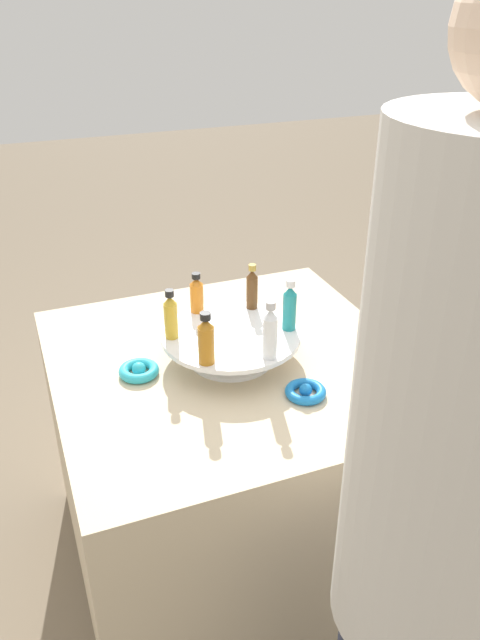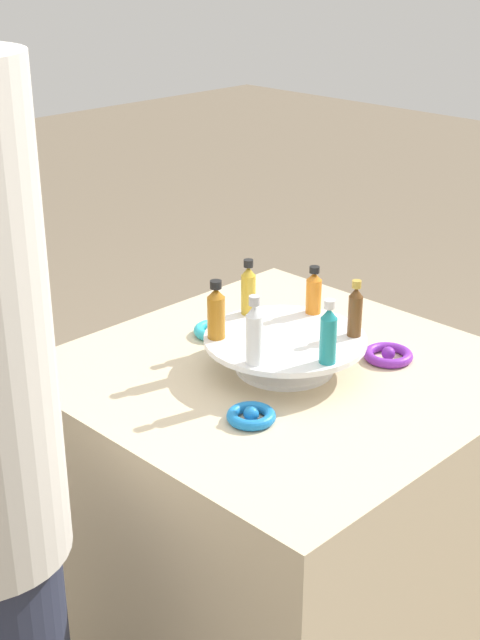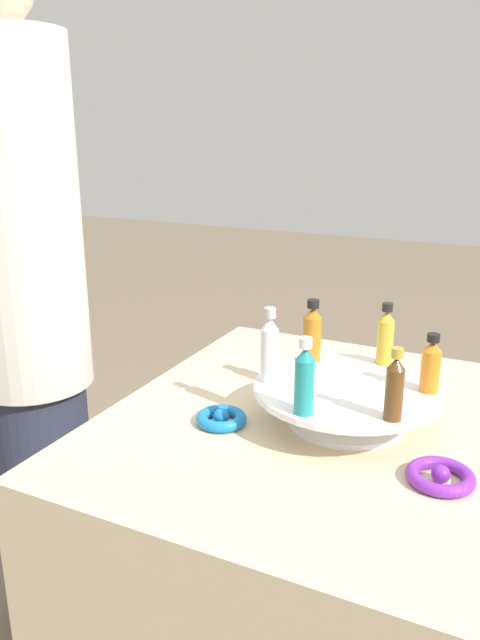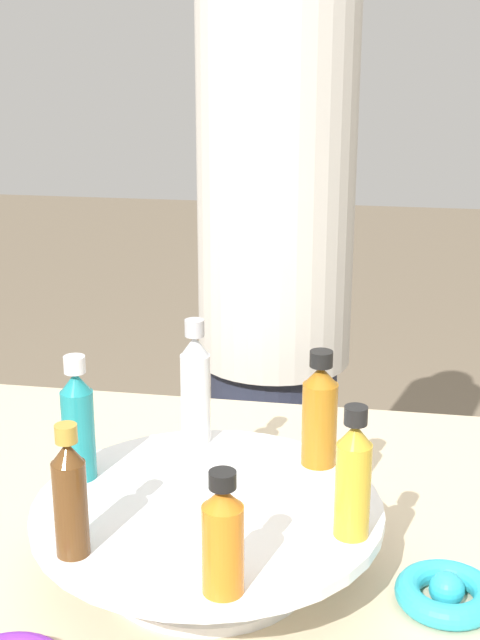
# 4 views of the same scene
# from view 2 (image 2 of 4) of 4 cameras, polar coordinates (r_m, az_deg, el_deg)

# --- Properties ---
(ground_plane) EXTENTS (12.00, 12.00, 0.00)m
(ground_plane) POSITION_cam_2_polar(r_m,az_deg,el_deg) (2.31, 2.50, -19.01)
(ground_plane) COLOR #756651
(party_table) EXTENTS (0.88, 0.88, 0.71)m
(party_table) POSITION_cam_2_polar(r_m,az_deg,el_deg) (2.09, 2.67, -11.84)
(party_table) COLOR beige
(party_table) RESTS_ON ground_plane
(display_stand) EXTENTS (0.34, 0.34, 0.08)m
(display_stand) POSITION_cam_2_polar(r_m,az_deg,el_deg) (1.88, 2.90, -1.77)
(display_stand) COLOR white
(display_stand) RESTS_ON party_table
(bottle_gold) EXTENTS (0.03, 0.03, 0.13)m
(bottle_gold) POSITION_cam_2_polar(r_m,az_deg,el_deg) (1.96, 0.54, 1.99)
(bottle_gold) COLOR gold
(bottle_gold) RESTS_ON display_stand
(bottle_amber) EXTENTS (0.04, 0.04, 0.13)m
(bottle_amber) POSITION_cam_2_polar(r_m,az_deg,el_deg) (1.84, -1.54, 0.53)
(bottle_amber) COLOR #AD6B19
(bottle_amber) RESTS_ON display_stand
(bottle_clear) EXTENTS (0.03, 0.03, 0.14)m
(bottle_clear) POSITION_cam_2_polar(r_m,az_deg,el_deg) (1.73, 0.91, -0.84)
(bottle_clear) COLOR silver
(bottle_clear) RESTS_ON display_stand
(bottle_teal) EXTENTS (0.03, 0.03, 0.13)m
(bottle_teal) POSITION_cam_2_polar(r_m,az_deg,el_deg) (1.74, 5.67, -0.90)
(bottle_teal) COLOR teal
(bottle_teal) RESTS_ON display_stand
(bottle_brown) EXTENTS (0.03, 0.03, 0.12)m
(bottle_brown) POSITION_cam_2_polar(r_m,az_deg,el_deg) (1.87, 7.38, 0.61)
(bottle_brown) COLOR brown
(bottle_brown) RESTS_ON display_stand
(bottle_orange) EXTENTS (0.03, 0.03, 0.11)m
(bottle_orange) POSITION_cam_2_polar(r_m,az_deg,el_deg) (1.97, 4.74, 1.82)
(bottle_orange) COLOR orange
(bottle_orange) RESTS_ON display_stand
(ribbon_bow_teal) EXTENTS (0.10, 0.10, 0.03)m
(ribbon_bow_teal) POSITION_cam_2_polar(r_m,az_deg,el_deg) (2.06, -1.64, -0.64)
(ribbon_bow_teal) COLOR #2DB7CC
(ribbon_bow_teal) RESTS_ON party_table
(ribbon_bow_blue) EXTENTS (0.09, 0.09, 0.03)m
(ribbon_bow_blue) POSITION_cam_2_polar(r_m,az_deg,el_deg) (1.70, 0.72, -6.14)
(ribbon_bow_blue) COLOR blue
(ribbon_bow_blue) RESTS_ON party_table
(ribbon_bow_purple) EXTENTS (0.11, 0.11, 0.03)m
(ribbon_bow_purple) POSITION_cam_2_polar(r_m,az_deg,el_deg) (1.97, 9.47, -2.22)
(ribbon_bow_purple) COLOR purple
(ribbon_bow_purple) RESTS_ON party_table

